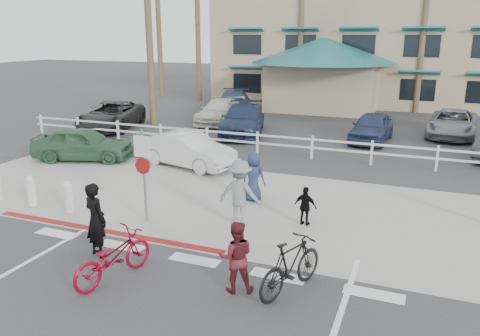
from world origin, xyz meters
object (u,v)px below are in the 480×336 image
at_px(bike_black, 291,266).
at_px(car_white_sedan, 188,150).
at_px(sign_post, 144,172).
at_px(car_red_compact, 83,144).
at_px(bike_red, 113,257).

bearing_deg(bike_black, car_white_sedan, -28.11).
bearing_deg(car_white_sedan, sign_post, -149.92).
relative_size(bike_black, car_red_compact, 0.47).
height_order(bike_black, car_red_compact, car_red_compact).
height_order(bike_red, car_red_compact, car_red_compact).
bearing_deg(car_red_compact, sign_post, -145.74).
bearing_deg(car_red_compact, bike_red, -154.83).
relative_size(car_white_sedan, car_red_compact, 1.01).
bearing_deg(car_white_sedan, bike_red, -148.36).
distance_m(bike_black, car_red_compact, 12.76).
bearing_deg(sign_post, bike_black, -23.91).
bearing_deg(sign_post, car_white_sedan, 106.02).
relative_size(bike_red, car_white_sedan, 0.49).
bearing_deg(bike_red, car_red_compact, -33.04).
xyz_separation_m(sign_post, car_red_compact, (-6.06, 4.76, -0.76)).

